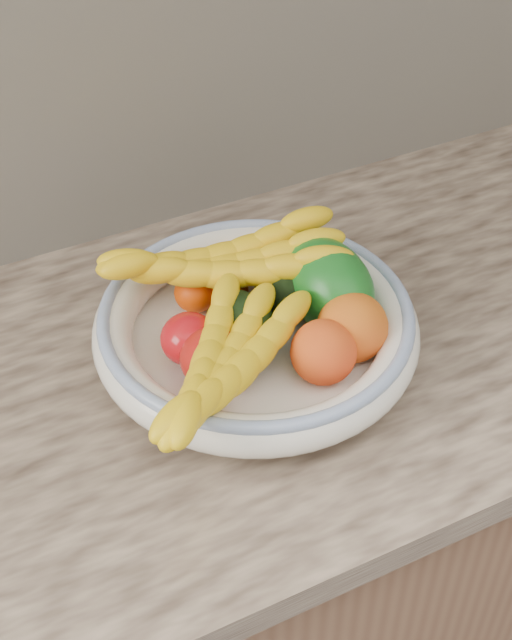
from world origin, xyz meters
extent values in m
cube|color=brown|center=(0.00, 1.68, 0.43)|extent=(2.40, 0.62, 0.86)
cube|color=tan|center=(0.00, 1.68, 0.88)|extent=(2.44, 0.66, 0.04)
cube|color=beige|center=(0.00, 1.99, 1.15)|extent=(2.40, 0.02, 0.50)
cylinder|color=white|center=(0.00, 1.66, 0.91)|extent=(0.13, 0.13, 0.02)
cylinder|color=white|center=(0.00, 1.66, 0.92)|extent=(0.32, 0.32, 0.01)
torus|color=white|center=(0.00, 1.66, 0.95)|extent=(0.39, 0.39, 0.05)
torus|color=#3A5DA3|center=(0.00, 1.66, 0.97)|extent=(0.37, 0.37, 0.02)
ellipsoid|color=#E14604|center=(-0.04, 1.75, 0.95)|extent=(0.07, 0.07, 0.05)
ellipsoid|color=orange|center=(0.04, 1.78, 0.95)|extent=(0.07, 0.07, 0.05)
ellipsoid|color=#DB4604|center=(0.00, 1.73, 0.95)|extent=(0.06, 0.06, 0.05)
ellipsoid|color=red|center=(-0.08, 1.66, 0.96)|extent=(0.07, 0.07, 0.06)
ellipsoid|color=#B71712|center=(-0.07, 1.62, 0.96)|extent=(0.08, 0.08, 0.07)
ellipsoid|color=black|center=(-0.02, 1.66, 0.96)|extent=(0.08, 0.11, 0.07)
ellipsoid|color=black|center=(0.06, 1.70, 0.96)|extent=(0.11, 0.13, 0.08)
ellipsoid|color=#105916|center=(0.10, 1.66, 0.98)|extent=(0.14, 0.16, 0.13)
ellipsoid|color=orange|center=(0.04, 1.57, 0.97)|extent=(0.08, 0.08, 0.08)
ellipsoid|color=orange|center=(0.09, 1.59, 0.97)|extent=(0.10, 0.10, 0.08)
camera|label=1|loc=(-0.35, 0.95, 1.66)|focal=50.00mm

